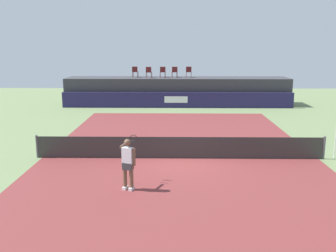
% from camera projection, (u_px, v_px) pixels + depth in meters
% --- Properties ---
extents(ground_plane, '(48.00, 48.00, 0.00)m').
position_uv_depth(ground_plane, '(179.00, 141.00, 19.46)').
color(ground_plane, '#6B7F51').
extents(court_inner, '(12.00, 22.00, 0.00)m').
position_uv_depth(court_inner, '(180.00, 158.00, 16.53)').
color(court_inner, maroon).
rests_on(court_inner, ground).
extents(sponsor_wall, '(18.00, 0.22, 1.20)m').
position_uv_depth(sponsor_wall, '(177.00, 100.00, 29.60)').
color(sponsor_wall, '#231E4C').
rests_on(sponsor_wall, ground).
extents(spectator_platform, '(18.00, 2.80, 2.20)m').
position_uv_depth(spectator_platform, '(177.00, 91.00, 31.25)').
color(spectator_platform, '#38383D').
rests_on(spectator_platform, ground).
extents(spectator_chair_far_left, '(0.48, 0.48, 0.89)m').
position_uv_depth(spectator_chair_far_left, '(135.00, 71.00, 31.01)').
color(spectator_chair_far_left, '#561919').
rests_on(spectator_chair_far_left, spectator_platform).
extents(spectator_chair_left, '(0.48, 0.48, 0.89)m').
position_uv_depth(spectator_chair_left, '(149.00, 72.00, 30.60)').
color(spectator_chair_left, '#561919').
rests_on(spectator_chair_left, spectator_platform).
extents(spectator_chair_center, '(0.48, 0.48, 0.89)m').
position_uv_depth(spectator_chair_center, '(163.00, 72.00, 30.75)').
color(spectator_chair_center, '#561919').
rests_on(spectator_chair_center, spectator_platform).
extents(spectator_chair_right, '(0.47, 0.47, 0.89)m').
position_uv_depth(spectator_chair_right, '(175.00, 72.00, 30.79)').
color(spectator_chair_right, '#561919').
rests_on(spectator_chair_right, spectator_platform).
extents(spectator_chair_far_right, '(0.46, 0.46, 0.89)m').
position_uv_depth(spectator_chair_far_right, '(189.00, 71.00, 30.92)').
color(spectator_chair_far_right, '#561919').
rests_on(spectator_chair_far_right, spectator_platform).
extents(tennis_net, '(12.40, 0.02, 0.95)m').
position_uv_depth(tennis_net, '(180.00, 148.00, 16.43)').
color(tennis_net, '#2D2D2D').
rests_on(tennis_net, ground).
extents(net_post_near, '(0.10, 0.10, 1.00)m').
position_uv_depth(net_post_near, '(37.00, 146.00, 16.52)').
color(net_post_near, '#4C4C51').
rests_on(net_post_near, ground).
extents(net_post_far, '(0.10, 0.10, 1.00)m').
position_uv_depth(net_post_far, '(324.00, 148.00, 16.32)').
color(net_post_far, '#4C4C51').
rests_on(net_post_far, ground).
extents(tennis_player, '(0.55, 1.25, 1.77)m').
position_uv_depth(tennis_player, '(128.00, 162.00, 12.78)').
color(tennis_player, white).
rests_on(tennis_player, court_inner).
extents(tennis_ball, '(0.07, 0.07, 0.07)m').
position_uv_depth(tennis_ball, '(181.00, 146.00, 18.38)').
color(tennis_ball, '#D8EA33').
rests_on(tennis_ball, court_inner).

